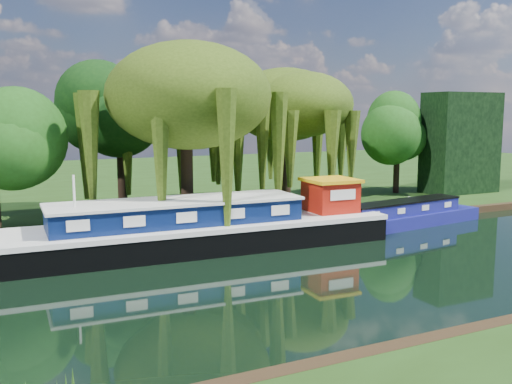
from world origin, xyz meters
TOP-DOWN VIEW (x-y plane):
  - ground at (0.00, 0.00)m, footprint 120.00×120.00m
  - far_bank at (0.00, 34.00)m, footprint 120.00×52.00m
  - dutch_barge at (-6.01, 6.60)m, footprint 20.15×5.20m
  - narrowboat at (6.90, 6.43)m, footprint 12.14×3.59m
  - red_dinghy at (-9.93, 6.35)m, footprint 3.52×2.88m
  - willow_left at (-5.23, 11.02)m, footprint 8.26×8.26m
  - willow_right at (3.01, 14.13)m, footprint 7.07×7.07m
  - tree_far_mid at (-7.50, 17.61)m, footprint 5.43×5.43m
  - tree_far_right at (14.19, 15.93)m, footprint 4.25×4.25m
  - conifer_hedge at (19.00, 14.00)m, footprint 6.00×3.00m
  - lamppost at (0.50, 10.50)m, footprint 0.36×0.36m
  - mooring_posts at (-0.50, 8.40)m, footprint 19.16×0.16m

SIDE VIEW (x-z plane):
  - ground at x=0.00m, z-range 0.00..0.00m
  - red_dinghy at x=-9.93m, z-range -0.32..0.32m
  - far_bank at x=0.00m, z-range 0.00..0.45m
  - narrowboat at x=6.90m, z-range -0.25..1.50m
  - mooring_posts at x=-0.50m, z-range 0.45..1.45m
  - dutch_barge at x=-6.01m, z-range -1.06..3.16m
  - lamppost at x=0.50m, z-range 1.14..3.70m
  - conifer_hedge at x=19.00m, z-range 0.45..8.45m
  - tree_far_right at x=14.19m, z-range 1.77..8.72m
  - tree_far_mid at x=-7.50m, z-range 2.13..11.02m
  - willow_right at x=3.01m, z-range 2.43..11.04m
  - willow_left at x=-5.23m, z-range 2.69..12.59m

